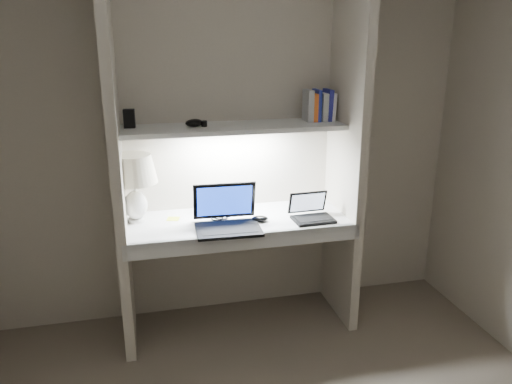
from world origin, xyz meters
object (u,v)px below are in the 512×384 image
object	(u,v)px
table_lamp	(134,177)
laptop_netbook	(311,213)
book_row	(319,106)
speaker	(214,201)
laptop_main	(227,218)

from	to	relation	value
table_lamp	laptop_netbook	size ratio (longest dim) A/B	1.64
laptop_netbook	book_row	world-z (taller)	book_row
table_lamp	book_row	xyz separation A→B (m)	(1.22, 0.03, 0.40)
speaker	book_row	bearing A→B (deg)	-4.45
table_lamp	laptop_main	size ratio (longest dim) A/B	1.07
laptop_main	laptop_netbook	xyz separation A→B (m)	(0.56, 0.02, -0.02)
laptop_netbook	speaker	xyz separation A→B (m)	(-0.59, 0.28, 0.04)
laptop_main	table_lamp	bearing A→B (deg)	158.56
laptop_main	speaker	xyz separation A→B (m)	(-0.04, 0.31, 0.02)
table_lamp	laptop_netbook	world-z (taller)	table_lamp
table_lamp	book_row	distance (m)	1.28
laptop_netbook	book_row	distance (m)	0.71
book_row	laptop_main	bearing A→B (deg)	-158.03
laptop_netbook	speaker	bearing A→B (deg)	152.01
laptop_netbook	table_lamp	bearing A→B (deg)	166.56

